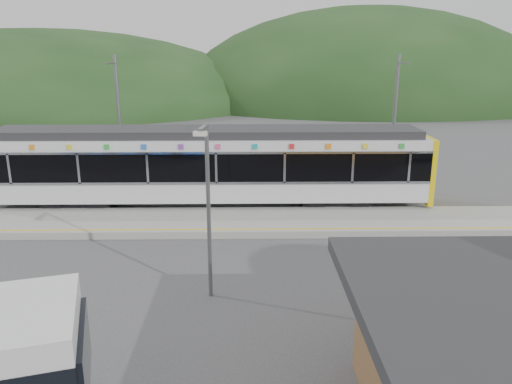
{
  "coord_description": "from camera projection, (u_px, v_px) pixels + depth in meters",
  "views": [
    {
      "loc": [
        -0.46,
        -16.77,
        7.2
      ],
      "look_at": [
        -0.19,
        1.0,
        2.13
      ],
      "focal_mm": 35.0,
      "sensor_mm": 36.0,
      "label": 1
    }
  ],
  "objects": [
    {
      "name": "train",
      "position": [
        208.0,
        164.0,
        23.28
      ],
      "size": [
        20.44,
        3.01,
        3.74
      ],
      "color": "black",
      "rests_on": "ground"
    },
    {
      "name": "ground",
      "position": [
        262.0,
        256.0,
        18.11
      ],
      "size": [
        120.0,
        120.0,
        0.0
      ],
      "primitive_type": "plane",
      "color": "#4C4C4F",
      "rests_on": "ground"
    },
    {
      "name": "yellow_line",
      "position": [
        260.0,
        229.0,
        19.95
      ],
      "size": [
        26.0,
        0.1,
        0.01
      ],
      "primitive_type": "cube",
      "color": "yellow",
      "rests_on": "platform"
    },
    {
      "name": "catenary_mast_west",
      "position": [
        119.0,
        123.0,
        25.24
      ],
      "size": [
        0.18,
        1.8,
        7.0
      ],
      "color": "slate",
      "rests_on": "ground"
    },
    {
      "name": "lamp_post",
      "position": [
        208.0,
        197.0,
        14.23
      ],
      "size": [
        0.37,
        0.96,
        5.25
      ],
      "rotation": [
        0.0,
        0.0,
        -0.13
      ],
      "color": "slate",
      "rests_on": "ground"
    },
    {
      "name": "hills",
      "position": [
        391.0,
        210.0,
        23.29
      ],
      "size": [
        146.0,
        149.0,
        26.0
      ],
      "color": "#1E3D19",
      "rests_on": "ground"
    },
    {
      "name": "catenary_mast_east",
      "position": [
        394.0,
        122.0,
        25.44
      ],
      "size": [
        0.18,
        1.8,
        7.0
      ],
      "color": "slate",
      "rests_on": "ground"
    },
    {
      "name": "platform",
      "position": [
        260.0,
        222.0,
        21.24
      ],
      "size": [
        26.0,
        3.2,
        0.3
      ],
      "primitive_type": "cube",
      "color": "#9E9E99",
      "rests_on": "ground"
    }
  ]
}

